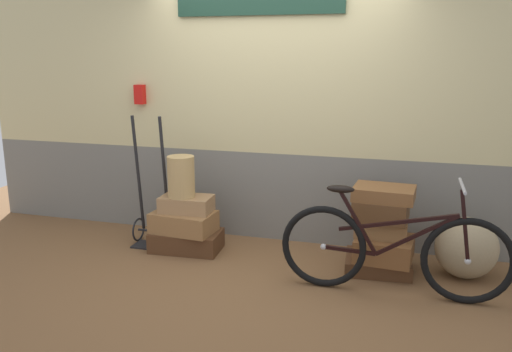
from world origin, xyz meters
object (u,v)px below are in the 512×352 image
suitcase_7 (384,193)px  bicycle (392,251)px  suitcase_3 (378,263)px  suitcase_4 (384,248)px  suitcase_5 (381,227)px  suitcase_1 (184,222)px  suitcase_2 (187,204)px  suitcase_6 (381,209)px  wicker_basket (181,177)px  luggage_trolley (152,211)px  burlap_sack (466,248)px  suitcase_0 (186,241)px

suitcase_7 → bicycle: 0.58m
suitcase_3 → suitcase_4: 0.18m
suitcase_5 → bicycle: (0.11, -0.46, -0.04)m
suitcase_1 → suitcase_3: suitcase_1 is taller
suitcase_2 → suitcase_6: (1.83, -0.01, 0.11)m
wicker_basket → luggage_trolley: (-0.37, 0.08, -0.40)m
suitcase_5 → burlap_sack: size_ratio=0.82×
suitcase_2 → suitcase_7: size_ratio=0.96×
luggage_trolley → burlap_sack: luggage_trolley is taller
suitcase_3 → suitcase_4: size_ratio=1.18×
suitcase_4 → wicker_basket: bearing=-175.6°
suitcase_3 → suitcase_4: bearing=-47.5°
suitcase_3 → suitcase_7: 0.65m
suitcase_3 → suitcase_5: (0.01, 0.00, 0.34)m
suitcase_7 → bicycle: (0.11, -0.45, -0.34)m
suitcase_1 → luggage_trolley: (-0.38, 0.09, 0.05)m
suitcase_3 → suitcase_2: bearing=175.6°
suitcase_5 → bicycle: bicycle is taller
burlap_sack → bicycle: 0.80m
suitcase_4 → wicker_basket: wicker_basket is taller
suitcase_3 → bicycle: size_ratio=0.31×
suitcase_7 → bicycle: bearing=-72.6°
suitcase_4 → suitcase_6: (-0.04, 0.03, 0.34)m
luggage_trolley → burlap_sack: 2.95m
suitcase_2 → bicycle: bearing=-16.3°
luggage_trolley → bicycle: bearing=-12.4°
suitcase_4 → burlap_sack: size_ratio=0.89×
suitcase_4 → wicker_basket: size_ratio=1.21×
suitcase_2 → suitcase_5: size_ratio=1.11×
suitcase_2 → wicker_basket: wicker_basket is taller
suitcase_3 → suitcase_7: size_ratio=1.11×
suitcase_3 → suitcase_4: suitcase_4 is taller
suitcase_3 → bicycle: 0.57m
suitcase_4 → wicker_basket: (-1.91, 0.02, 0.51)m
suitcase_5 → wicker_basket: 1.90m
suitcase_5 → suitcase_7: size_ratio=0.86×
suitcase_4 → suitcase_7: 0.49m
suitcase_6 → bicycle: 0.50m
suitcase_2 → suitcase_3: 1.87m
suitcase_0 → suitcase_2: size_ratio=1.36×
suitcase_2 → suitcase_5: (1.84, 0.00, -0.06)m
suitcase_2 → luggage_trolley: (-0.40, 0.06, -0.12)m
suitcase_7 → luggage_trolley: bearing=-177.4°
suitcase_1 → bicycle: 2.02m
suitcase_1 → suitcase_6: 1.87m
luggage_trolley → burlap_sack: (2.95, 0.00, -0.07)m
suitcase_4 → burlap_sack: burlap_sack is taller
suitcase_4 → bicycle: 0.45m
suitcase_6 → suitcase_7: suitcase_7 is taller
suitcase_0 → suitcase_6: size_ratio=1.48×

